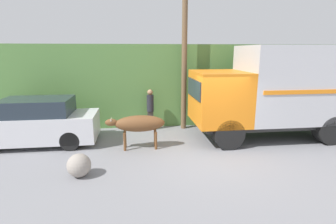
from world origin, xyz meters
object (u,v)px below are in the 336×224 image
at_px(parked_suv, 36,123).
at_px(roadside_rock, 79,165).
at_px(utility_pole, 184,47).
at_px(cargo_truck, 280,90).
at_px(pedestrian_on_hill, 150,107).
at_px(brown_cow, 139,124).

xyz_separation_m(parked_suv, roadside_rock, (1.99, -2.77, -0.49)).
bearing_deg(parked_suv, utility_pole, 14.53).
relative_size(cargo_truck, utility_pole, 0.92).
bearing_deg(pedestrian_on_hill, cargo_truck, 164.89).
relative_size(brown_cow, parked_suv, 0.47).
distance_m(brown_cow, roadside_rock, 2.57).
xyz_separation_m(pedestrian_on_hill, utility_pole, (1.44, 0.04, 2.48)).
bearing_deg(brown_cow, utility_pole, 60.38).
xyz_separation_m(pedestrian_on_hill, roadside_rock, (-2.17, -4.10, -0.66)).
distance_m(parked_suv, utility_pole, 6.35).
height_order(cargo_truck, utility_pole, utility_pole).
relative_size(parked_suv, roadside_rock, 6.68).
relative_size(utility_pole, roadside_rock, 10.50).
xyz_separation_m(cargo_truck, roadside_rock, (-6.95, -2.41, -1.58)).
height_order(cargo_truck, brown_cow, cargo_truck).
distance_m(parked_suv, roadside_rock, 3.45).
height_order(parked_suv, roadside_rock, parked_suv).
distance_m(cargo_truck, brown_cow, 5.43).
relative_size(pedestrian_on_hill, utility_pole, 0.26).
relative_size(cargo_truck, brown_cow, 3.06).
bearing_deg(utility_pole, cargo_truck, -27.36).
xyz_separation_m(cargo_truck, pedestrian_on_hill, (-4.78, 1.69, -0.91)).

